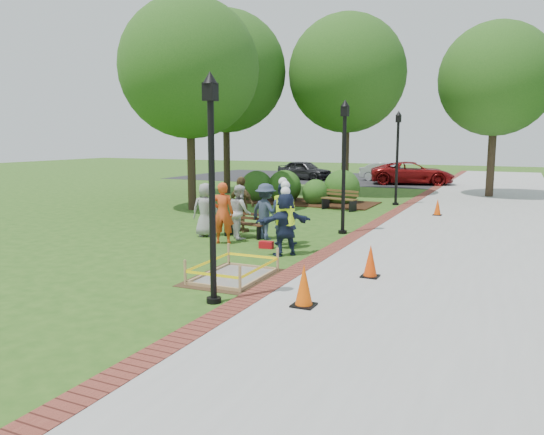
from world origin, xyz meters
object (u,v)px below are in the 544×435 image
at_px(bench_near, 245,229).
at_px(lamp_near, 212,172).
at_px(wet_concrete_pad, 234,268).
at_px(cone_front, 304,286).
at_px(hivis_worker_c, 283,212).
at_px(hivis_worker_b, 285,215).
at_px(hivis_worker_a, 285,221).

distance_m(bench_near, lamp_near, 7.00).
bearing_deg(bench_near, wet_concrete_pad, -64.96).
distance_m(cone_front, hivis_worker_c, 5.77).
bearing_deg(hivis_worker_b, bench_near, 150.46).
xyz_separation_m(lamp_near, hivis_worker_c, (-1.04, 5.55, -1.51)).
relative_size(wet_concrete_pad, bench_near, 1.65).
bearing_deg(hivis_worker_c, hivis_worker_b, -58.91).
bearing_deg(hivis_worker_a, lamp_near, -84.64).
bearing_deg(hivis_worker_c, cone_front, -62.18).
relative_size(bench_near, hivis_worker_a, 0.78).
bearing_deg(hivis_worker_c, wet_concrete_pad, -82.41).
relative_size(hivis_worker_a, hivis_worker_b, 0.96).
bearing_deg(wet_concrete_pad, hivis_worker_a, 87.26).
bearing_deg(bench_near, cone_front, -53.20).
relative_size(wet_concrete_pad, hivis_worker_a, 1.28).
distance_m(bench_near, hivis_worker_a, 2.92).
height_order(wet_concrete_pad, hivis_worker_a, hivis_worker_a).
bearing_deg(wet_concrete_pad, bench_near, 115.04).
bearing_deg(hivis_worker_c, lamp_near, -79.43).
height_order(lamp_near, hivis_worker_a, lamp_near).
distance_m(lamp_near, hivis_worker_b, 5.36).
xyz_separation_m(cone_front, hivis_worker_a, (-2.04, 3.81, 0.52)).
xyz_separation_m(cone_front, lamp_near, (-1.64, -0.47, 2.09)).
bearing_deg(cone_front, hivis_worker_a, 118.20).
xyz_separation_m(wet_concrete_pad, bench_near, (-2.05, 4.40, 0.00)).
distance_m(lamp_near, hivis_worker_c, 5.84).
bearing_deg(wet_concrete_pad, hivis_worker_b, 93.90).
bearing_deg(bench_near, hivis_worker_b, -29.54).
relative_size(wet_concrete_pad, lamp_near, 0.55).
distance_m(bench_near, cone_front, 7.05).
bearing_deg(lamp_near, cone_front, 16.04).
height_order(bench_near, cone_front, cone_front).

